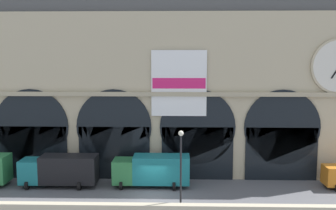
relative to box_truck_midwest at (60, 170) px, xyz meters
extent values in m
plane|color=slate|center=(9.30, -2.36, -1.70)|extent=(200.00, 200.00, 0.00)
cube|color=#BCAD8C|center=(9.30, 5.56, 6.96)|extent=(45.11, 5.84, 17.32)
cube|color=black|center=(-3.71, 2.59, 1.08)|extent=(7.42, 0.20, 5.56)
cylinder|color=black|center=(-3.71, 2.59, 3.86)|extent=(7.81, 0.20, 7.81)
cube|color=black|center=(4.97, 2.59, 1.08)|extent=(7.42, 0.20, 5.56)
cylinder|color=black|center=(4.97, 2.59, 3.86)|extent=(7.81, 0.20, 7.81)
cube|color=black|center=(13.64, 2.59, 1.08)|extent=(7.42, 0.20, 5.56)
cylinder|color=black|center=(13.64, 2.59, 3.86)|extent=(7.81, 0.20, 7.81)
cube|color=black|center=(22.32, 2.59, 1.08)|extent=(7.42, 0.20, 5.56)
cylinder|color=black|center=(22.32, 2.59, 3.86)|extent=(7.81, 0.20, 7.81)
cube|color=black|center=(27.33, 2.31, 9.53)|extent=(0.89, 0.04, 1.30)
cube|color=white|center=(11.70, 2.47, 8.40)|extent=(5.63, 0.12, 6.71)
cube|color=#DB1E66|center=(11.70, 2.39, 8.40)|extent=(5.40, 0.04, 1.06)
cube|color=tan|center=(9.30, 2.49, 7.29)|extent=(45.11, 0.50, 0.44)
cube|color=#19727A|center=(-2.86, 0.00, -0.13)|extent=(2.00, 2.30, 2.30)
cube|color=black|center=(0.89, 0.00, 0.07)|extent=(5.50, 2.30, 2.70)
cylinder|color=black|center=(-2.96, -1.04, -1.28)|extent=(0.28, 0.84, 0.84)
cylinder|color=black|center=(-2.96, 1.03, -1.28)|extent=(0.28, 0.84, 0.84)
cylinder|color=black|center=(2.14, -1.04, -1.28)|extent=(0.28, 0.84, 0.84)
cylinder|color=black|center=(2.14, 1.03, -1.28)|extent=(0.28, 0.84, 0.84)
cube|color=#2D7A42|center=(6.25, 0.20, -0.13)|extent=(2.00, 2.30, 2.30)
cube|color=#19727A|center=(10.00, 0.20, 0.07)|extent=(5.50, 2.30, 2.70)
cylinder|color=black|center=(6.15, -0.83, -1.28)|extent=(0.28, 0.84, 0.84)
cylinder|color=black|center=(6.15, 1.24, -1.28)|extent=(0.28, 0.84, 0.84)
cylinder|color=black|center=(11.25, -0.83, -1.28)|extent=(0.28, 0.84, 0.84)
cylinder|color=black|center=(11.25, 1.24, -1.28)|extent=(0.28, 0.84, 0.84)
cylinder|color=black|center=(26.75, -0.67, -1.36)|extent=(0.28, 0.68, 0.68)
cylinder|color=black|center=(26.75, 1.13, -1.36)|extent=(0.28, 0.68, 0.68)
cylinder|color=black|center=(11.86, -6.42, 1.55)|extent=(0.16, 0.16, 6.50)
sphere|color=#F2EDCC|center=(11.86, -6.42, 4.98)|extent=(0.44, 0.44, 0.44)
camera|label=1|loc=(11.62, -36.29, 10.88)|focal=40.81mm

